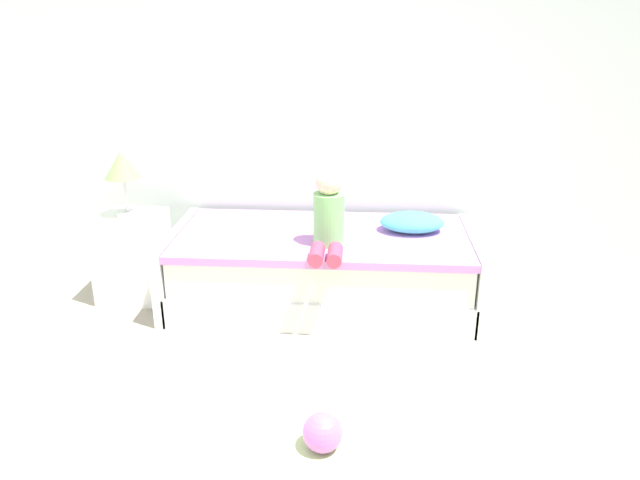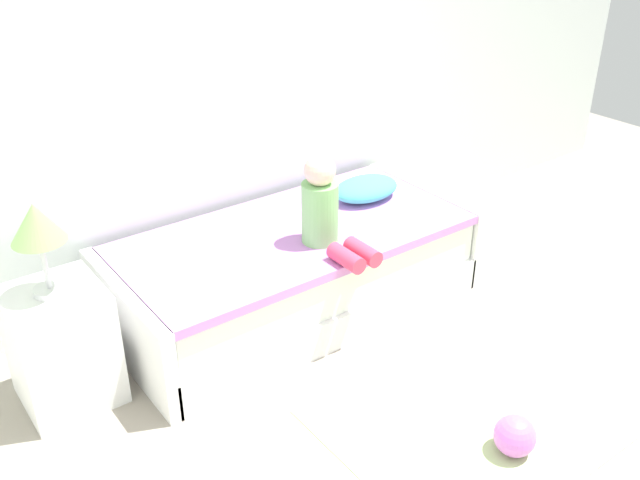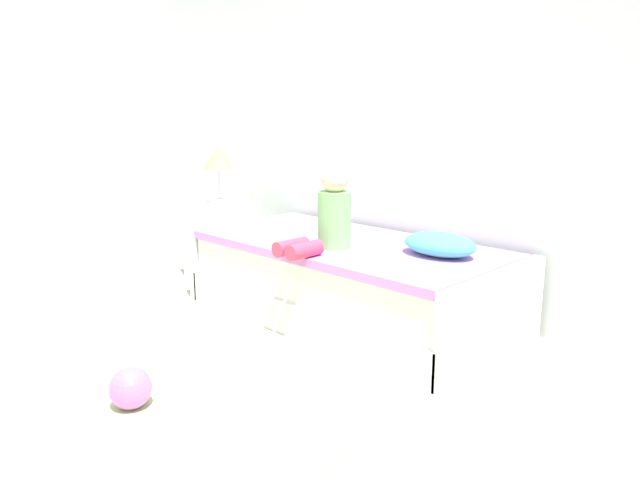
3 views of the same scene
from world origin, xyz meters
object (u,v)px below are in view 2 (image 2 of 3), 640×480
object	(u,v)px
toy_ball	(515,436)
nightstand	(62,346)
table_lamp	(37,227)
child_figure	(325,210)
bed	(294,270)
pillow	(366,188)

from	to	relation	value
toy_ball	nightstand	bearing A→B (deg)	133.13
table_lamp	child_figure	world-z (taller)	table_lamp
bed	child_figure	distance (m)	0.51
bed	toy_ball	size ratio (longest dim) A/B	11.09
bed	table_lamp	world-z (taller)	table_lamp
nightstand	table_lamp	distance (m)	0.64
table_lamp	bed	bearing A→B (deg)	0.19
bed	toy_ball	distance (m)	1.57
table_lamp	toy_ball	xyz separation A→B (m)	(1.46, -1.55, -0.84)
pillow	toy_ball	world-z (taller)	pillow
child_figure	table_lamp	bearing A→B (deg)	170.92
bed	nightstand	xyz separation A→B (m)	(-1.35, -0.00, 0.05)
toy_ball	table_lamp	bearing A→B (deg)	133.13
child_figure	toy_ball	distance (m)	1.46
child_figure	pillow	size ratio (longest dim) A/B	1.16
child_figure	toy_ball	size ratio (longest dim) A/B	2.68
child_figure	nightstand	bearing A→B (deg)	170.92
table_lamp	child_figure	size ratio (longest dim) A/B	0.88
bed	toy_ball	world-z (taller)	bed
bed	nightstand	distance (m)	1.35
pillow	toy_ball	distance (m)	1.80
child_figure	toy_ball	world-z (taller)	child_figure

